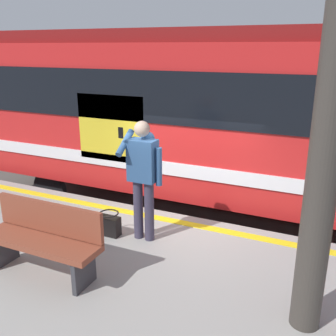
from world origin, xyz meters
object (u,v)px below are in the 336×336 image
object	(u,v)px
train_carriage	(249,112)
bench	(44,237)
passenger	(143,171)
handbag	(109,225)
station_column	(329,128)

from	to	relation	value
train_carriage	bench	xyz separation A→B (m)	(1.48, 4.22, -1.02)
passenger	handbag	bearing A→B (deg)	14.41
passenger	bench	size ratio (longest dim) A/B	1.13
train_carriage	handbag	world-z (taller)	train_carriage
handbag	bench	bearing A→B (deg)	81.69
train_carriage	handbag	distance (m)	3.58
train_carriage	handbag	bearing A→B (deg)	66.66
handbag	bench	distance (m)	1.23
train_carriage	bench	bearing A→B (deg)	70.62
train_carriage	handbag	xyz separation A→B (m)	(1.31, 3.04, -1.34)
passenger	station_column	world-z (taller)	station_column
train_carriage	passenger	distance (m)	3.05
handbag	bench	size ratio (longest dim) A/B	0.23
passenger	bench	bearing A→B (deg)	62.05
bench	passenger	bearing A→B (deg)	-117.95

